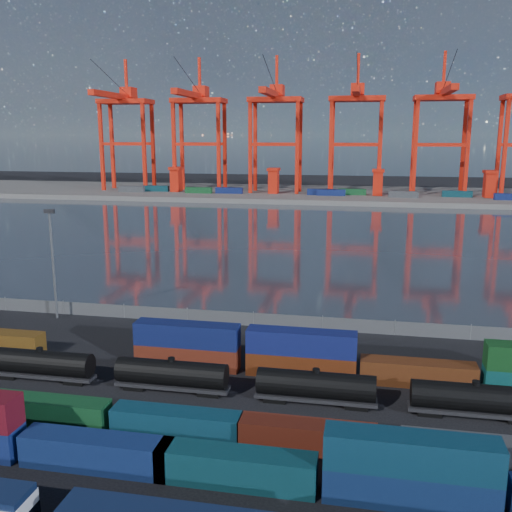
# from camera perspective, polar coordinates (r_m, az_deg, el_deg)

# --- Properties ---
(ground) EXTENTS (700.00, 700.00, 0.00)m
(ground) POSITION_cam_1_polar(r_m,az_deg,el_deg) (58.43, -5.82, -15.79)
(ground) COLOR black
(ground) RESTS_ON ground
(harbor_water) EXTENTS (700.00, 700.00, 0.00)m
(harbor_water) POSITION_cam_1_polar(r_m,az_deg,el_deg) (157.52, 5.20, 2.01)
(harbor_water) COLOR #29313B
(harbor_water) RESTS_ON ground
(far_quay) EXTENTS (700.00, 70.00, 2.00)m
(far_quay) POSITION_cam_1_polar(r_m,az_deg,el_deg) (261.16, 7.57, 6.13)
(far_quay) COLOR #514F4C
(far_quay) RESTS_ON ground
(distant_mountains) EXTENTS (2470.00, 1100.00, 520.00)m
(distant_mountains) POSITION_cam_1_polar(r_m,az_deg,el_deg) (1661.34, 13.21, 18.36)
(distant_mountains) COLOR #1E2630
(distant_mountains) RESTS_ON ground
(container_row_south) EXTENTS (140.21, 2.62, 5.57)m
(container_row_south) POSITION_cam_1_polar(r_m,az_deg,el_deg) (53.74, -20.85, -16.63)
(container_row_south) COLOR #3D3F42
(container_row_south) RESTS_ON ground
(container_row_mid) EXTENTS (129.18, 2.44, 5.19)m
(container_row_mid) POSITION_cam_1_polar(r_m,az_deg,el_deg) (52.91, -0.16, -16.64)
(container_row_mid) COLOR navy
(container_row_mid) RESTS_ON ground
(container_row_north) EXTENTS (128.86, 2.55, 5.44)m
(container_row_north) POSITION_cam_1_polar(r_m,az_deg,el_deg) (66.32, 11.93, -10.56)
(container_row_north) COLOR navy
(container_row_north) RESTS_ON ground
(tanker_string) EXTENTS (121.08, 2.70, 3.87)m
(tanker_string) POSITION_cam_1_polar(r_m,az_deg,el_deg) (66.13, -14.89, -10.87)
(tanker_string) COLOR black
(tanker_string) RESTS_ON ground
(waterfront_fence) EXTENTS (160.12, 0.12, 2.20)m
(waterfront_fence) POSITION_cam_1_polar(r_m,az_deg,el_deg) (83.13, -0.26, -6.36)
(waterfront_fence) COLOR #595B5E
(waterfront_fence) RESTS_ON ground
(yard_light_mast) EXTENTS (1.60, 0.40, 16.60)m
(yard_light_mast) POSITION_cam_1_polar(r_m,az_deg,el_deg) (89.79, -19.66, -0.20)
(yard_light_mast) COLOR slate
(yard_light_mast) RESTS_ON ground
(gantry_cranes) EXTENTS (198.49, 45.11, 61.08)m
(gantry_cranes) POSITION_cam_1_polar(r_m,az_deg,el_deg) (254.01, 5.97, 14.24)
(gantry_cranes) COLOR red
(gantry_cranes) RESTS_ON ground
(quay_containers) EXTENTS (172.58, 10.99, 2.60)m
(quay_containers) POSITION_cam_1_polar(r_m,az_deg,el_deg) (247.42, 4.82, 6.41)
(quay_containers) COLOR navy
(quay_containers) RESTS_ON far_quay
(straddle_carriers) EXTENTS (140.00, 7.00, 11.10)m
(straddle_carriers) POSITION_cam_1_polar(r_m,az_deg,el_deg) (250.78, 6.90, 7.48)
(straddle_carriers) COLOR red
(straddle_carriers) RESTS_ON far_quay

